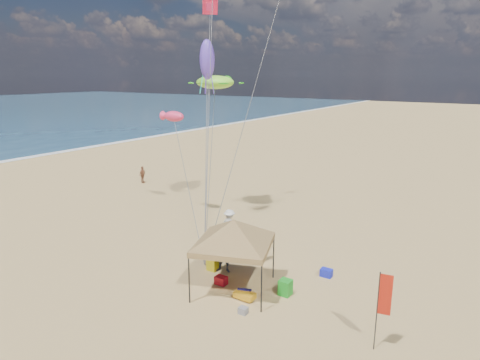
{
  "coord_description": "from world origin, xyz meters",
  "views": [
    {
      "loc": [
        11.83,
        -14.87,
        9.38
      ],
      "look_at": [
        0.0,
        3.0,
        4.0
      ],
      "focal_mm": 31.65,
      "sensor_mm": 36.0,
      "label": 1
    }
  ],
  "objects": [
    {
      "name": "bag_navy",
      "position": [
        2.83,
        -0.94,
        0.18
      ],
      "size": [
        0.69,
        0.54,
        0.36
      ],
      "primitive_type": "cylinder",
      "rotation": [
        0.0,
        1.57,
        0.35
      ],
      "color": "#0F0C38",
      "rests_on": "ground"
    },
    {
      "name": "feather_flag",
      "position": [
        8.76,
        -1.46,
        1.98
      ],
      "size": [
        0.45,
        0.12,
        2.96
      ],
      "color": "black",
      "rests_on": "ground"
    },
    {
      "name": "person_near_b",
      "position": [
        0.76,
        0.51,
        0.93
      ],
      "size": [
        1.09,
        0.97,
        1.86
      ],
      "primitive_type": "imported",
      "rotation": [
        0.0,
        0.0,
        0.35
      ],
      "color": "#3C4352",
      "rests_on": "ground"
    },
    {
      "name": "canopy_tent",
      "position": [
        2.11,
        -0.69,
        3.18
      ],
      "size": [
        5.82,
        5.82,
        3.82
      ],
      "color": "black",
      "rests_on": "ground"
    },
    {
      "name": "beach_cart",
      "position": [
        2.98,
        -1.15,
        0.2
      ],
      "size": [
        0.9,
        0.5,
        0.24
      ],
      "primitive_type": "cube",
      "color": "orange",
      "rests_on": "ground"
    },
    {
      "name": "cooler_red",
      "position": [
        1.34,
        -0.61,
        0.19
      ],
      "size": [
        0.54,
        0.38,
        0.38
      ],
      "primitive_type": "cube",
      "color": "#B60E1C",
      "rests_on": "ground"
    },
    {
      "name": "chair_green",
      "position": [
        4.25,
        0.16,
        0.35
      ],
      "size": [
        0.5,
        0.5,
        0.7
      ],
      "primitive_type": "cube",
      "color": "#198C1F",
      "rests_on": "ground"
    },
    {
      "name": "ground",
      "position": [
        0.0,
        0.0,
        0.0
      ],
      "size": [
        280.0,
        280.0,
        0.0
      ],
      "primitive_type": "plane",
      "color": "tan",
      "rests_on": "ground"
    },
    {
      "name": "crate_grey",
      "position": [
        3.53,
        -2.11,
        0.14
      ],
      "size": [
        0.34,
        0.3,
        0.28
      ],
      "primitive_type": "cube",
      "color": "slate",
      "rests_on": "ground"
    },
    {
      "name": "cooler_blue",
      "position": [
        5.08,
        2.78,
        0.19
      ],
      "size": [
        0.54,
        0.38,
        0.38
      ],
      "primitive_type": "cube",
      "color": "#1720BC",
      "rests_on": "ground"
    },
    {
      "name": "squid_kite",
      "position": [
        -4.01,
        5.56,
        10.2
      ],
      "size": [
        1.04,
        1.04,
        2.31
      ],
      "primitive_type": "ellipsoid",
      "rotation": [
        0.0,
        0.0,
        -0.19
      ],
      "color": "#603FCA",
      "rests_on": "ground"
    },
    {
      "name": "chair_yellow",
      "position": [
        0.15,
        0.38,
        0.35
      ],
      "size": [
        0.5,
        0.5,
        0.7
      ],
      "primitive_type": "cube",
      "color": "gold",
      "rests_on": "ground"
    },
    {
      "name": "person_near_a",
      "position": [
        1.56,
        2.44,
        0.95
      ],
      "size": [
        0.81,
        0.68,
        1.89
      ],
      "primitive_type": "imported",
      "rotation": [
        0.0,
        0.0,
        3.53
      ],
      "color": "tan",
      "rests_on": "ground"
    },
    {
      "name": "person_far_a",
      "position": [
        -15.41,
        10.66,
        0.75
      ],
      "size": [
        0.58,
        0.95,
        1.51
      ],
      "primitive_type": "imported",
      "rotation": [
        0.0,
        0.0,
        1.82
      ],
      "color": "#955839",
      "rests_on": "ground"
    },
    {
      "name": "bag_orange",
      "position": [
        0.11,
        3.13,
        0.18
      ],
      "size": [
        0.54,
        0.69,
        0.36
      ],
      "primitive_type": "cylinder",
      "rotation": [
        0.0,
        1.57,
        1.22
      ],
      "color": "#CA520B",
      "rests_on": "ground"
    },
    {
      "name": "person_near_c",
      "position": [
        -1.48,
        4.13,
        0.9
      ],
      "size": [
        1.25,
        0.83,
        1.79
      ],
      "primitive_type": "imported",
      "rotation": [
        0.0,
        0.0,
        2.99
      ],
      "color": "silver",
      "rests_on": "ground"
    },
    {
      "name": "stunt_kite_pink",
      "position": [
        -7.18,
        10.1,
        13.9
      ],
      "size": [
        1.09,
        1.05,
        0.96
      ],
      "primitive_type": "cube",
      "rotation": [
        0.44,
        0.0,
        0.73
      ],
      "color": "#FF1D4F",
      "rests_on": "ground"
    },
    {
      "name": "fish_kite",
      "position": [
        -6.83,
        5.61,
        6.74
      ],
      "size": [
        1.68,
        1.09,
        0.69
      ],
      "primitive_type": "ellipsoid",
      "rotation": [
        0.0,
        0.0,
        -0.22
      ],
      "color": "#EB3161",
      "rests_on": "ground"
    },
    {
      "name": "turtle_kite",
      "position": [
        -5.1,
        7.76,
        8.86
      ],
      "size": [
        2.7,
        2.2,
        0.88
      ],
      "primitive_type": "ellipsoid",
      "rotation": [
        0.0,
        0.0,
        0.04
      ],
      "color": "#8DFA32",
      "rests_on": "ground"
    }
  ]
}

